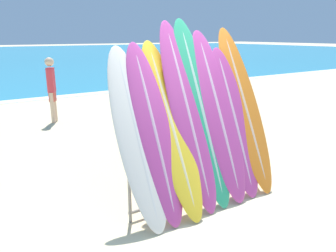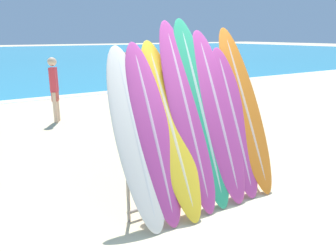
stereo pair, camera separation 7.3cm
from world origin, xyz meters
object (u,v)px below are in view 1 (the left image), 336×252
(surfboard_rack, at_px, (200,168))
(surfboard_slot_2, at_px, (171,127))
(surfboard_slot_5, at_px, (218,114))
(person_far_left, at_px, (52,87))
(surfboard_slot_0, at_px, (137,136))
(person_near_water, at_px, (122,77))
(surfboard_slot_1, at_px, (154,132))
(surfboard_slot_4, at_px, (201,110))
(surfboard_slot_6, at_px, (234,121))
(surfboard_slot_7, at_px, (245,108))
(surfboard_slot_3, at_px, (188,114))
(person_far_right, at_px, (149,103))
(person_mid_beach, at_px, (195,99))

(surfboard_rack, distance_m, surfboard_slot_2, 0.74)
(surfboard_slot_5, relative_size, person_far_left, 1.38)
(surfboard_slot_0, height_order, person_near_water, surfboard_slot_0)
(surfboard_slot_1, relative_size, surfboard_slot_4, 0.88)
(surfboard_rack, height_order, surfboard_slot_6, surfboard_slot_6)
(surfboard_rack, height_order, surfboard_slot_0, surfboard_slot_0)
(surfboard_slot_7, bearing_deg, surfboard_slot_1, -178.00)
(surfboard_slot_6, bearing_deg, surfboard_slot_7, 15.64)
(surfboard_rack, distance_m, person_far_left, 5.45)
(surfboard_slot_0, bearing_deg, person_near_water, 66.31)
(surfboard_slot_6, bearing_deg, surfboard_slot_3, 173.79)
(surfboard_slot_4, bearing_deg, person_far_left, 97.76)
(surfboard_slot_1, bearing_deg, person_far_left, 89.19)
(surfboard_slot_4, xyz_separation_m, surfboard_slot_6, (0.54, -0.09, -0.20))
(person_near_water, bearing_deg, surfboard_slot_5, -98.18)
(person_near_water, relative_size, person_far_right, 0.97)
(surfboard_rack, relative_size, surfboard_slot_6, 1.06)
(surfboard_slot_0, height_order, surfboard_slot_4, surfboard_slot_4)
(surfboard_slot_3, height_order, surfboard_slot_4, surfboard_slot_4)
(surfboard_slot_7, xyz_separation_m, person_far_right, (-0.51, 1.97, -0.22))
(surfboard_slot_2, height_order, surfboard_slot_6, surfboard_slot_2)
(surfboard_slot_5, bearing_deg, surfboard_slot_6, -9.97)
(surfboard_slot_6, relative_size, surfboard_slot_7, 0.88)
(surfboard_slot_7, bearing_deg, surfboard_rack, -171.73)
(surfboard_slot_4, bearing_deg, person_mid_beach, 54.68)
(surfboard_rack, bearing_deg, person_mid_beach, 54.44)
(surfboard_slot_1, xyz_separation_m, person_far_left, (0.08, 5.32, -0.16))
(surfboard_slot_2, bearing_deg, person_far_right, 67.94)
(surfboard_slot_6, xyz_separation_m, person_mid_beach, (0.92, 2.15, -0.12))
(surfboard_slot_3, bearing_deg, surfboard_slot_0, -175.41)
(surfboard_slot_0, xyz_separation_m, surfboard_slot_2, (0.51, 0.02, 0.03))
(surfboard_slot_2, relative_size, surfboard_slot_6, 1.05)
(surfboard_slot_0, distance_m, person_far_right, 2.42)
(surfboard_slot_7, bearing_deg, surfboard_slot_0, -178.28)
(surfboard_rack, distance_m, person_near_water, 6.71)
(person_mid_beach, bearing_deg, person_far_left, -83.70)
(surfboard_slot_3, relative_size, surfboard_slot_4, 0.99)
(surfboard_rack, xyz_separation_m, surfboard_slot_5, (0.39, 0.11, 0.69))
(surfboard_slot_3, distance_m, person_far_left, 5.29)
(surfboard_slot_1, bearing_deg, surfboard_slot_2, 5.34)
(surfboard_rack, height_order, surfboard_slot_7, surfboard_slot_7)
(surfboard_slot_4, xyz_separation_m, surfboard_slot_5, (0.26, -0.04, -0.08))
(surfboard_slot_7, relative_size, person_far_right, 1.34)
(surfboard_slot_3, xyz_separation_m, person_far_left, (-0.48, 5.26, -0.30))
(surfboard_slot_0, height_order, surfboard_slot_6, surfboard_slot_0)
(surfboard_slot_4, bearing_deg, person_near_water, 74.33)
(surfboard_slot_3, relative_size, person_mid_beach, 1.46)
(surfboard_slot_6, height_order, surfboard_slot_7, surfboard_slot_7)
(surfboard_slot_6, height_order, person_far_left, surfboard_slot_6)
(surfboard_slot_4, xyz_separation_m, person_far_left, (-0.71, 5.25, -0.31))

